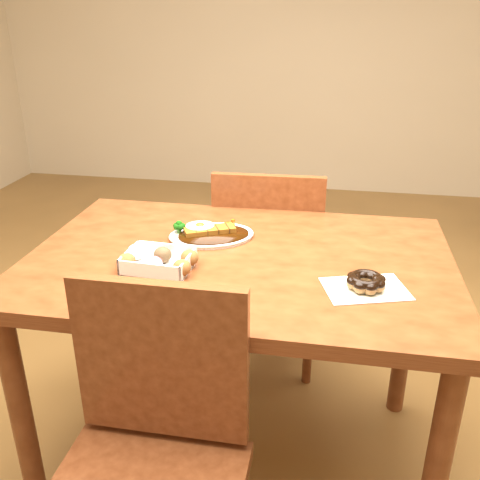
% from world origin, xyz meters
% --- Properties ---
extents(ground, '(6.00, 6.00, 0.00)m').
position_xyz_m(ground, '(0.00, 0.00, 0.00)').
color(ground, brown).
rests_on(ground, ground).
extents(table, '(1.20, 0.80, 0.75)m').
position_xyz_m(table, '(0.00, 0.00, 0.65)').
color(table, '#542510').
rests_on(table, ground).
extents(chair_far, '(0.43, 0.43, 0.87)m').
position_xyz_m(chair_far, '(0.02, 0.53, 0.48)').
color(chair_far, '#542510').
rests_on(chair_far, ground).
extents(chair_near, '(0.42, 0.42, 0.87)m').
position_xyz_m(chair_near, '(-0.10, -0.53, 0.48)').
color(chair_near, '#542510').
rests_on(chair_near, ground).
extents(katsu_curry_plate, '(0.30, 0.26, 0.05)m').
position_xyz_m(katsu_curry_plate, '(-0.11, 0.12, 0.76)').
color(katsu_curry_plate, white).
rests_on(katsu_curry_plate, table).
extents(donut_box, '(0.21, 0.15, 0.05)m').
position_xyz_m(donut_box, '(-0.20, -0.12, 0.77)').
color(donut_box, white).
rests_on(donut_box, table).
extents(pon_de_ring, '(0.24, 0.20, 0.04)m').
position_xyz_m(pon_de_ring, '(0.35, -0.14, 0.77)').
color(pon_de_ring, silver).
rests_on(pon_de_ring, table).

